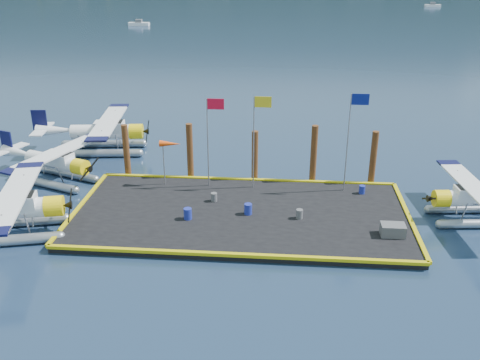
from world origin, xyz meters
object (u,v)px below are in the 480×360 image
(windsock, at_px, (170,145))
(piling_0, at_px, (126,152))
(piling_3, at_px, (314,156))
(flagpole_red, at_px, (211,129))
(crate, at_px, (393,230))
(drum_3, at_px, (188,214))
(flagpole_blue, at_px, (352,128))
(seaplane_c, at_px, (105,134))
(flagpole_yellow, at_px, (257,128))
(drum_0, at_px, (214,197))
(seaplane_b, at_px, (56,164))
(seaplane_d, at_px, (476,200))
(drum_2, at_px, (299,214))
(seaplane_a, at_px, (9,212))
(piling_4, at_px, (373,160))
(drum_1, at_px, (248,209))
(piling_1, at_px, (190,153))
(drum_4, at_px, (362,190))
(piling_2, at_px, (255,158))

(windsock, height_order, piling_0, piling_0)
(piling_3, bearing_deg, flagpole_red, -166.75)
(crate, distance_m, piling_0, 18.77)
(drum_3, height_order, flagpole_blue, flagpole_blue)
(seaplane_c, bearing_deg, drum_3, 29.86)
(flagpole_red, height_order, windsock, flagpole_red)
(crate, bearing_deg, flagpole_yellow, 143.02)
(drum_0, bearing_deg, drum_3, -115.56)
(seaplane_b, bearing_deg, piling_3, 114.01)
(flagpole_red, bearing_deg, seaplane_d, -10.15)
(drum_3, height_order, flagpole_red, flagpole_red)
(drum_2, distance_m, windsock, 9.91)
(seaplane_a, distance_m, piling_4, 22.98)
(seaplane_c, distance_m, flagpole_red, 12.07)
(crate, bearing_deg, seaplane_d, 29.73)
(seaplane_c, relative_size, piling_4, 2.51)
(drum_1, distance_m, piling_1, 7.31)
(seaplane_c, xyz_separation_m, drum_0, (9.97, -9.29, -0.87))
(piling_1, bearing_deg, piling_4, 0.00)
(drum_0, distance_m, flagpole_yellow, 5.19)
(drum_4, bearing_deg, drum_0, -168.15)
(drum_3, height_order, piling_2, piling_2)
(drum_2, distance_m, piling_1, 9.68)
(seaplane_a, bearing_deg, flagpole_blue, 96.28)
(drum_0, xyz_separation_m, crate, (10.46, -3.55, 0.05))
(seaplane_d, bearing_deg, piling_1, 69.98)
(windsock, bearing_deg, drum_2, -27.01)
(drum_2, distance_m, piling_4, 7.88)
(piling_2, distance_m, piling_3, 4.01)
(crate, relative_size, piling_1, 0.32)
(drum_1, relative_size, flagpole_red, 0.11)
(drum_1, distance_m, windsock, 7.24)
(drum_3, bearing_deg, flagpole_red, 81.36)
(drum_1, height_order, piling_1, piling_1)
(drum_0, xyz_separation_m, drum_2, (5.33, -1.93, 0.01))
(seaplane_b, xyz_separation_m, piling_0, (4.79, 1.04, 0.63))
(seaplane_a, distance_m, piling_0, 9.70)
(drum_2, distance_m, flagpole_red, 8.14)
(piling_2, bearing_deg, drum_3, -118.37)
(drum_4, height_order, piling_4, piling_4)
(drum_1, distance_m, flagpole_yellow, 5.54)
(drum_1, bearing_deg, drum_3, -165.03)
(flagpole_blue, bearing_deg, drum_2, -126.29)
(flagpole_red, relative_size, piling_2, 1.58)
(piling_4, bearing_deg, piling_2, 180.00)
(drum_0, relative_size, crate, 0.42)
(piling_0, bearing_deg, crate, -23.84)
(flagpole_red, bearing_deg, flagpole_yellow, 0.00)
(flagpole_yellow, bearing_deg, flagpole_red, 180.00)
(drum_0, distance_m, piling_3, 7.64)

